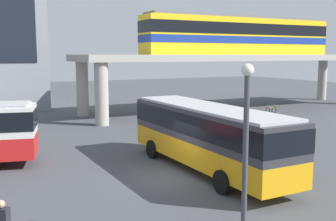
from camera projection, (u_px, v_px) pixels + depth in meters
ground_plane at (103, 139)px, 27.64m from camera, size 120.00×120.00×0.00m
elevated_platform at (237, 62)px, 41.54m from camera, size 33.13×7.29×5.66m
train at (240, 35)px, 41.28m from camera, size 21.22×2.96×3.84m
bus_main at (207, 131)px, 19.70m from camera, size 2.90×11.08×3.22m
bicycle_orange at (271, 110)px, 38.89m from camera, size 1.75×0.51×1.04m
bicycle_green at (257, 117)px, 34.90m from camera, size 1.78×0.32×1.04m
bicycle_brown at (202, 123)px, 31.70m from camera, size 1.76×0.44×1.04m
bicycle_red at (178, 118)px, 34.37m from camera, size 1.76×0.45×1.04m
lamp_post at (246, 140)px, 11.55m from camera, size 0.36×0.36×5.42m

